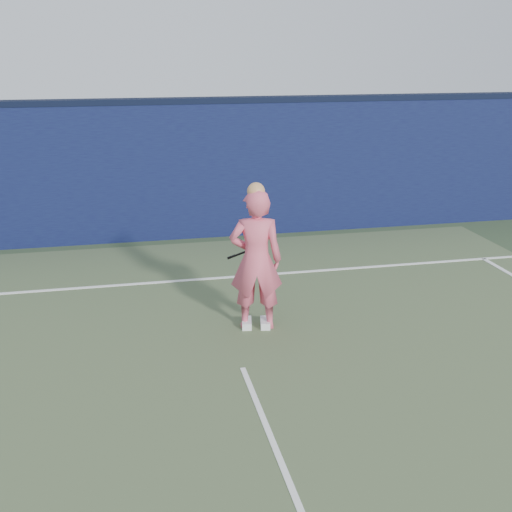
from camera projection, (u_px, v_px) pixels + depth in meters
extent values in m
plane|color=#324429|center=(262.00, 416.00, 6.34)|extent=(80.00, 80.00, 0.00)
cube|color=#0C0F35|center=(187.00, 172.00, 12.00)|extent=(24.00, 0.40, 2.50)
cube|color=black|center=(184.00, 101.00, 11.59)|extent=(24.00, 0.42, 0.10)
imported|color=#DE566F|center=(256.00, 260.00, 8.08)|extent=(0.74, 0.55, 1.83)
sphere|color=tan|center=(256.00, 191.00, 7.80)|extent=(0.22, 0.22, 0.22)
cube|color=white|center=(265.00, 323.00, 8.35)|extent=(0.17, 0.30, 0.10)
cube|color=white|center=(247.00, 323.00, 8.34)|extent=(0.17, 0.30, 0.10)
torus|color=black|center=(256.00, 249.00, 8.53)|extent=(0.29, 0.14, 0.29)
torus|color=yellow|center=(256.00, 249.00, 8.53)|extent=(0.23, 0.11, 0.24)
cylinder|color=beige|center=(256.00, 249.00, 8.53)|extent=(0.23, 0.10, 0.23)
cylinder|color=black|center=(240.00, 254.00, 8.51)|extent=(0.26, 0.07, 0.10)
cylinder|color=black|center=(231.00, 257.00, 8.50)|extent=(0.12, 0.05, 0.06)
cube|color=white|center=(206.00, 279.00, 10.06)|extent=(11.00, 0.08, 0.01)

